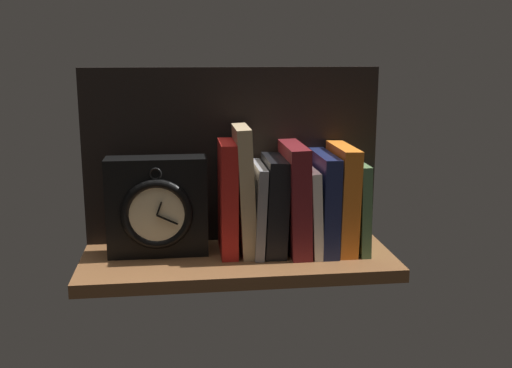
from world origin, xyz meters
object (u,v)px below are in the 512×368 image
object	(u,v)px
book_orange_pandolfini	(342,198)
framed_clock	(157,207)
book_tan_shortstories	(244,190)
book_green_romantic	(356,205)
book_navy_bierce	(323,202)
book_gray_chess	(257,208)
book_white_catcher	(310,208)
book_black_skeptic	(274,205)
book_red_requiem	(228,198)
book_maroon_dawkins	(295,198)

from	to	relation	value
book_orange_pandolfini	framed_clock	size ratio (longest dim) A/B	1.08
book_tan_shortstories	book_green_romantic	xyz separation A→B (cm)	(22.97, 0.00, -3.65)
book_green_romantic	book_navy_bierce	bearing A→B (deg)	180.00
book_gray_chess	book_white_catcher	xyz separation A→B (cm)	(10.67, 0.00, -0.33)
book_navy_bierce	book_black_skeptic	bearing A→B (deg)	180.00
book_red_requiem	book_green_romantic	xyz separation A→B (cm)	(26.29, 0.00, -2.19)
book_tan_shortstories	book_maroon_dawkins	xyz separation A→B (cm)	(10.17, 0.00, -1.87)
book_tan_shortstories	book_orange_pandolfini	bearing A→B (deg)	0.00
book_white_catcher	book_navy_bierce	bearing A→B (deg)	0.00
book_tan_shortstories	book_gray_chess	bearing A→B (deg)	0.00
book_white_catcher	book_navy_bierce	size ratio (longest dim) A/B	0.87
framed_clock	book_maroon_dawkins	bearing A→B (deg)	-0.62
book_navy_bierce	book_green_romantic	size ratio (longest dim) A/B	1.09
book_black_skeptic	book_navy_bierce	bearing A→B (deg)	0.00
book_red_requiem	framed_clock	xyz separation A→B (cm)	(-13.91, 0.30, -1.56)
book_white_catcher	book_green_romantic	xyz separation A→B (cm)	(9.68, 0.00, 0.47)
book_black_skeptic	framed_clock	bearing A→B (deg)	179.26
book_green_romantic	book_tan_shortstories	bearing A→B (deg)	180.00
book_black_skeptic	framed_clock	distance (cm)	23.12
book_tan_shortstories	book_maroon_dawkins	bearing A→B (deg)	0.00
book_orange_pandolfini	framed_clock	distance (cm)	37.13
book_red_requiem	book_orange_pandolfini	xyz separation A→B (cm)	(23.21, 0.00, -0.65)
book_tan_shortstories	book_green_romantic	distance (cm)	23.26
book_orange_pandolfini	book_green_romantic	distance (cm)	3.44
book_gray_chess	book_orange_pandolfini	bearing A→B (deg)	0.00
book_black_skeptic	book_maroon_dawkins	world-z (taller)	book_maroon_dawkins
book_gray_chess	book_white_catcher	world-z (taller)	book_gray_chess
book_tan_shortstories	book_orange_pandolfini	distance (cm)	20.00
book_black_skeptic	framed_clock	world-z (taller)	framed_clock
book_red_requiem	framed_clock	bearing A→B (deg)	178.78
book_red_requiem	book_tan_shortstories	distance (cm)	3.63
book_orange_pandolfini	book_black_skeptic	bearing A→B (deg)	180.00
book_gray_chess	book_navy_bierce	xyz separation A→B (cm)	(13.52, 0.00, 0.94)
book_red_requiem	framed_clock	size ratio (longest dim) A/B	1.15
framed_clock	book_black_skeptic	bearing A→B (deg)	-0.74
book_red_requiem	book_tan_shortstories	bearing A→B (deg)	0.00
book_white_catcher	book_tan_shortstories	bearing A→B (deg)	180.00
book_maroon_dawkins	book_white_catcher	distance (cm)	3.85
book_black_skeptic	book_white_catcher	bearing A→B (deg)	0.00
book_white_catcher	book_green_romantic	size ratio (longest dim) A/B	0.95
book_red_requiem	book_maroon_dawkins	distance (cm)	13.49
book_maroon_dawkins	book_white_catcher	size ratio (longest dim) A/B	1.26
book_maroon_dawkins	framed_clock	size ratio (longest dim) A/B	1.11
book_gray_chess	framed_clock	bearing A→B (deg)	179.14
book_maroon_dawkins	framed_clock	xyz separation A→B (cm)	(-27.40, 0.30, -1.15)
book_navy_bierce	book_orange_pandolfini	size ratio (longest dim) A/B	0.93
book_gray_chess	book_maroon_dawkins	size ratio (longest dim) A/B	0.82
book_red_requiem	book_orange_pandolfini	size ratio (longest dim) A/B	1.06
book_tan_shortstories	book_white_catcher	bearing A→B (deg)	0.00
book_orange_pandolfini	framed_clock	bearing A→B (deg)	179.54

